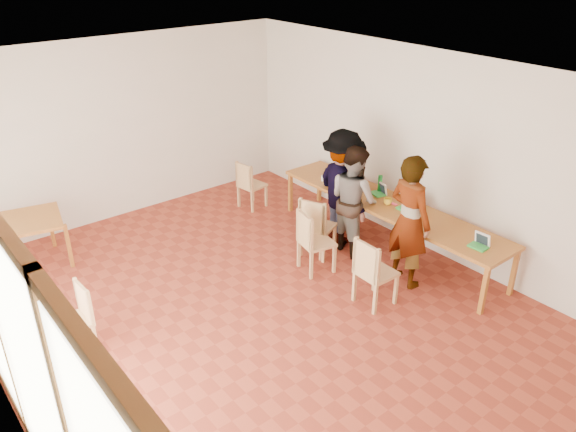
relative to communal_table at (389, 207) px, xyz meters
The scene contains 23 objects.
ground 2.62m from the communal_table, behind, with size 8.00×8.00×0.00m, color #963924.
wall_back 4.52m from the communal_table, 124.15° to the left, with size 6.00×0.10×3.00m, color beige.
wall_right 0.99m from the communal_table, 32.18° to the right, with size 0.10×8.00×3.00m, color beige.
ceiling 3.42m from the communal_table, behind, with size 6.00×8.00×0.04m, color white.
communal_table is the anchor object (origin of this frame).
side_table 5.27m from the communal_table, 146.80° to the left, with size 0.90×0.90×0.75m.
chair_near 1.60m from the communal_table, 145.72° to the right, with size 0.46×0.46×0.51m.
chair_mid 1.40m from the communal_table, behind, with size 0.52×0.52×0.50m.
chair_far 1.16m from the communal_table, 154.92° to the left, with size 0.58×0.58×0.51m.
chair_empty 2.64m from the communal_table, 108.74° to the left, with size 0.46×0.46×0.46m.
chair_spare 4.60m from the communal_table, behind, with size 0.41×0.41×0.46m.
person_near 0.99m from the communal_table, 122.79° to the right, with size 0.69×0.45×1.88m, color gray.
person_mid 0.56m from the communal_table, 145.61° to the left, with size 0.82×0.64×1.68m, color gray.
person_far 0.76m from the communal_table, 120.73° to the left, with size 1.17×0.67×1.82m, color gray.
laptop_near 1.62m from the communal_table, 92.19° to the right, with size 0.21×0.24×0.19m.
laptop_mid 0.35m from the communal_table, 75.84° to the right, with size 0.25×0.28×0.23m.
laptop_far 0.38m from the communal_table, 65.76° to the left, with size 0.24×0.26×0.19m.
yellow_mug 0.10m from the communal_table, behind, with size 0.13×0.13×0.10m, color yellow.
green_bottle 0.48m from the communal_table, 62.62° to the left, with size 0.07×0.07×0.28m, color #18832D.
clear_glass 1.30m from the communal_table, 97.87° to the left, with size 0.07×0.07×0.09m, color silver.
condiment_cup 0.44m from the communal_table, 61.13° to the right, with size 0.08×0.08×0.06m, color white.
pink_phone 0.09m from the communal_table, 57.69° to the right, with size 0.05×0.10×0.01m, color #F83A5E.
black_pouch 1.38m from the communal_table, 84.28° to the left, with size 0.16×0.26×0.09m, color black.
Camera 1 is at (-3.47, -4.67, 4.37)m, focal length 35.00 mm.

